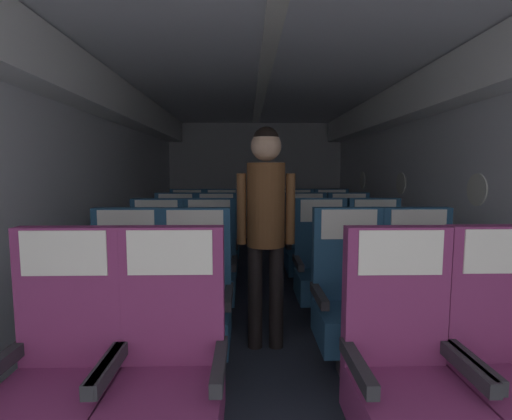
{
  "coord_description": "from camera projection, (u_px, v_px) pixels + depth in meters",
  "views": [
    {
      "loc": [
        -0.17,
        0.01,
        1.34
      ],
      "look_at": [
        -0.06,
        4.39,
        0.88
      ],
      "focal_mm": 26.53,
      "sensor_mm": 36.0,
      "label": 1
    }
  ],
  "objects": [
    {
      "name": "seat_b_left_aisle",
      "position": [
        195.0,
        306.0,
        2.47
      ],
      "size": [
        0.5,
        0.48,
        1.09
      ],
      "color": "#38383D",
      "rests_on": "ground"
    },
    {
      "name": "seat_e_left_window",
      "position": [
        187.0,
        237.0,
        5.04
      ],
      "size": [
        0.5,
        0.48,
        1.09
      ],
      "color": "#38383D",
      "rests_on": "ground"
    },
    {
      "name": "flight_attendant",
      "position": [
        266.0,
        213.0,
        2.78
      ],
      "size": [
        0.43,
        0.28,
        1.66
      ],
      "rotation": [
        0.0,
        0.0,
        0.29
      ],
      "color": "black",
      "rests_on": "ground"
    },
    {
      "name": "seat_d_right_aisle",
      "position": [
        350.0,
        250.0,
        4.22
      ],
      "size": [
        0.5,
        0.48,
        1.09
      ],
      "color": "#38383D",
      "rests_on": "ground"
    },
    {
      "name": "seat_e_left_aisle",
      "position": [
        222.0,
        236.0,
        5.05
      ],
      "size": [
        0.5,
        0.48,
        1.09
      ],
      "color": "#38383D",
      "rests_on": "ground"
    },
    {
      "name": "seat_b_right_aisle",
      "position": [
        421.0,
        304.0,
        2.5
      ],
      "size": [
        0.5,
        0.48,
        1.09
      ],
      "color": "#38383D",
      "rests_on": "ground"
    },
    {
      "name": "ground",
      "position": [
        264.0,
        304.0,
        3.84
      ],
      "size": [
        3.62,
        7.85,
        0.02
      ],
      "primitive_type": "cube",
      "color": "#2D3342"
    },
    {
      "name": "seat_e_right_aisle",
      "position": [
        333.0,
        236.0,
        5.09
      ],
      "size": [
        0.5,
        0.48,
        1.09
      ],
      "color": "#38383D",
      "rests_on": "ground"
    },
    {
      "name": "seat_b_right_window",
      "position": [
        351.0,
        304.0,
        2.5
      ],
      "size": [
        0.5,
        0.48,
        1.09
      ],
      "color": "#38383D",
      "rests_on": "ground"
    },
    {
      "name": "seat_a_right_aisle",
      "position": [
        511.0,
        372.0,
        1.65
      ],
      "size": [
        0.5,
        0.48,
        1.09
      ],
      "color": "#38383D",
      "rests_on": "ground"
    },
    {
      "name": "seat_e_right_window",
      "position": [
        297.0,
        236.0,
        5.08
      ],
      "size": [
        0.5,
        0.48,
        1.09
      ],
      "color": "#38383D",
      "rests_on": "ground"
    },
    {
      "name": "seat_c_right_window",
      "position": [
        322.0,
        270.0,
        3.36
      ],
      "size": [
        0.5,
        0.48,
        1.09
      ],
      "color": "#38383D",
      "rests_on": "ground"
    },
    {
      "name": "fuselage_shell",
      "position": [
        263.0,
        141.0,
        3.95
      ],
      "size": [
        3.5,
        7.5,
        2.31
      ],
      "color": "silver",
      "rests_on": "ground"
    },
    {
      "name": "seat_d_right_window",
      "position": [
        307.0,
        249.0,
        4.23
      ],
      "size": [
        0.5,
        0.48,
        1.09
      ],
      "color": "#38383D",
      "rests_on": "ground"
    },
    {
      "name": "seat_a_left_aisle",
      "position": [
        168.0,
        375.0,
        1.63
      ],
      "size": [
        0.5,
        0.48,
        1.09
      ],
      "color": "#38383D",
      "rests_on": "ground"
    },
    {
      "name": "seat_d_left_aisle",
      "position": [
        216.0,
        250.0,
        4.2
      ],
      "size": [
        0.5,
        0.48,
        1.09
      ],
      "color": "#38383D",
      "rests_on": "ground"
    },
    {
      "name": "seat_c_left_window",
      "position": [
        156.0,
        271.0,
        3.31
      ],
      "size": [
        0.5,
        0.48,
        1.09
      ],
      "color": "#38383D",
      "rests_on": "ground"
    },
    {
      "name": "seat_d_left_window",
      "position": [
        175.0,
        250.0,
        4.19
      ],
      "size": [
        0.5,
        0.48,
        1.09
      ],
      "color": "#38383D",
      "rests_on": "ground"
    },
    {
      "name": "seat_c_right_aisle",
      "position": [
        377.0,
        270.0,
        3.36
      ],
      "size": [
        0.5,
        0.48,
        1.09
      ],
      "color": "#38383D",
      "rests_on": "ground"
    },
    {
      "name": "seat_a_right_window",
      "position": [
        404.0,
        376.0,
        1.62
      ],
      "size": [
        0.5,
        0.48,
        1.09
      ],
      "color": "#38383D",
      "rests_on": "ground"
    },
    {
      "name": "seat_a_left_window",
      "position": [
        60.0,
        377.0,
        1.61
      ],
      "size": [
        0.5,
        0.48,
        1.09
      ],
      "color": "#38383D",
      "rests_on": "ground"
    },
    {
      "name": "seat_b_left_window",
      "position": [
        124.0,
        306.0,
        2.47
      ],
      "size": [
        0.5,
        0.48,
        1.09
      ],
      "color": "#38383D",
      "rests_on": "ground"
    },
    {
      "name": "seat_c_left_aisle",
      "position": [
        209.0,
        270.0,
        3.34
      ],
      "size": [
        0.5,
        0.48,
        1.09
      ],
      "color": "#38383D",
      "rests_on": "ground"
    }
  ]
}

